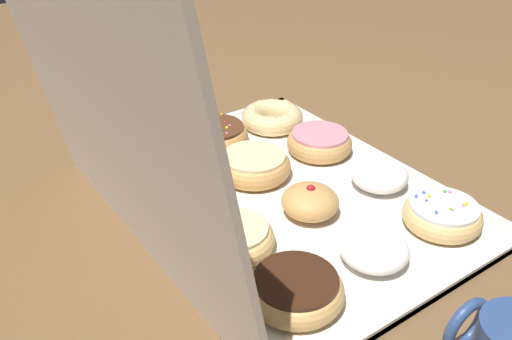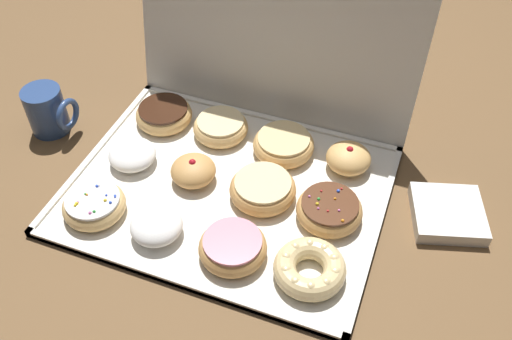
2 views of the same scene
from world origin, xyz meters
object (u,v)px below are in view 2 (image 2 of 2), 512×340
(glazed_ring_donut_6, at_px, (263,189))
(cruller_donut_3, at_px, (310,268))
(sprinkle_donut_0, at_px, (94,205))
(jelly_filled_donut_5, at_px, (193,171))
(sprinkle_donut_7, at_px, (329,211))
(chocolate_frosted_donut_8, at_px, (164,114))
(glazed_ring_donut_10, at_px, (284,144))
(napkin_stack, at_px, (448,214))
(glazed_ring_donut_9, at_px, (221,127))
(powdered_filled_donut_1, at_px, (156,225))
(pink_frosted_donut_2, at_px, (233,247))
(coffee_mug, at_px, (48,110))
(donut_box, at_px, (227,190))
(jelly_filled_donut_11, at_px, (348,158))
(powdered_filled_donut_4, at_px, (133,153))

(glazed_ring_donut_6, bearing_deg, cruller_donut_3, -45.94)
(sprinkle_donut_0, bearing_deg, jelly_filled_donut_5, 46.10)
(sprinkle_donut_7, xyz_separation_m, chocolate_frosted_donut_8, (-0.39, 0.13, -0.00))
(glazed_ring_donut_6, distance_m, glazed_ring_donut_10, 0.13)
(sprinkle_donut_0, bearing_deg, cruller_donut_3, 0.99)
(napkin_stack, bearing_deg, glazed_ring_donut_10, 171.32)
(jelly_filled_donut_5, distance_m, glazed_ring_donut_9, 0.14)
(powdered_filled_donut_1, height_order, pink_frosted_donut_2, powdered_filled_donut_1)
(jelly_filled_donut_5, bearing_deg, sprinkle_donut_0, -133.90)
(glazed_ring_donut_10, bearing_deg, cruller_donut_3, -62.95)
(pink_frosted_donut_2, height_order, coffee_mug, coffee_mug)
(powdered_filled_donut_1, relative_size, glazed_ring_donut_9, 0.81)
(glazed_ring_donut_6, height_order, glazed_ring_donut_10, same)
(jelly_filled_donut_5, height_order, glazed_ring_donut_10, jelly_filled_donut_5)
(donut_box, bearing_deg, pink_frosted_donut_2, -63.37)
(jelly_filled_donut_11, bearing_deg, sprinkle_donut_7, -90.11)
(sprinkle_donut_0, height_order, chocolate_frosted_donut_8, sprinkle_donut_0)
(cruller_donut_3, bearing_deg, pink_frosted_donut_2, -177.54)
(glazed_ring_donut_9, height_order, coffee_mug, coffee_mug)
(pink_frosted_donut_2, distance_m, cruller_donut_3, 0.13)
(powdered_filled_donut_4, bearing_deg, powdered_filled_donut_1, -48.61)
(sprinkle_donut_0, relative_size, pink_frosted_donut_2, 0.98)
(chocolate_frosted_donut_8, relative_size, jelly_filled_donut_11, 1.37)
(jelly_filled_donut_5, bearing_deg, glazed_ring_donut_9, 91.11)
(donut_box, xyz_separation_m, jelly_filled_donut_5, (-0.07, -0.00, 0.03))
(powdered_filled_donut_1, relative_size, glazed_ring_donut_10, 0.75)
(glazed_ring_donut_9, bearing_deg, sprinkle_donut_0, -115.19)
(glazed_ring_donut_6, bearing_deg, powdered_filled_donut_1, -134.31)
(sprinkle_donut_0, bearing_deg, glazed_ring_donut_9, 64.81)
(powdered_filled_donut_4, xyz_separation_m, jelly_filled_donut_5, (0.13, -0.00, 0.00))
(jelly_filled_donut_11, bearing_deg, donut_box, -145.56)
(pink_frosted_donut_2, bearing_deg, sprinkle_donut_7, 45.66)
(coffee_mug, bearing_deg, powdered_filled_donut_4, -8.58)
(sprinkle_donut_0, distance_m, napkin_stack, 0.63)
(powdered_filled_donut_1, distance_m, powdered_filled_donut_4, 0.19)
(cruller_donut_3, bearing_deg, powdered_filled_donut_4, 161.53)
(powdered_filled_donut_4, height_order, jelly_filled_donut_5, jelly_filled_donut_5)
(sprinkle_donut_0, distance_m, cruller_donut_3, 0.40)
(powdered_filled_donut_1, bearing_deg, pink_frosted_donut_2, 1.88)
(pink_frosted_donut_2, distance_m, coffee_mug, 0.51)
(powdered_filled_donut_4, height_order, jelly_filled_donut_11, jelly_filled_donut_11)
(glazed_ring_donut_10, relative_size, napkin_stack, 0.98)
(sprinkle_donut_0, height_order, napkin_stack, sprinkle_donut_0)
(sprinkle_donut_0, xyz_separation_m, pink_frosted_donut_2, (0.27, 0.00, 0.00))
(powdered_filled_donut_1, relative_size, chocolate_frosted_donut_8, 0.77)
(powdered_filled_donut_1, distance_m, pink_frosted_donut_2, 0.14)
(sprinkle_donut_7, bearing_deg, powdered_filled_donut_1, -153.10)
(glazed_ring_donut_6, distance_m, napkin_stack, 0.33)
(pink_frosted_donut_2, distance_m, chocolate_frosted_donut_8, 0.37)
(sprinkle_donut_0, relative_size, cruller_donut_3, 0.95)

